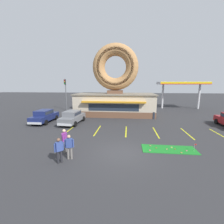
{
  "coord_description": "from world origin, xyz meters",
  "views": [
    {
      "loc": [
        0.38,
        -9.89,
        4.73
      ],
      "look_at": [
        -1.24,
        5.0,
        2.0
      ],
      "focal_mm": 24.0,
      "sensor_mm": 36.0,
      "label": 1
    }
  ],
  "objects_px": {
    "pedestrian_hooded_kid": "(65,139)",
    "car_navy": "(44,116)",
    "trash_bin": "(153,115)",
    "putting_flag_pin": "(195,146)",
    "golf_ball": "(166,149)",
    "pedestrian_blue_sweater_man": "(59,149)",
    "traffic_light_pole": "(66,90)",
    "car_grey": "(72,117)",
    "pedestrian_leather_jacket_man": "(69,146)"
  },
  "relations": [
    {
      "from": "car_grey",
      "to": "trash_bin",
      "type": "xyz_separation_m",
      "value": [
        10.37,
        3.77,
        -0.37
      ]
    },
    {
      "from": "putting_flag_pin",
      "to": "trash_bin",
      "type": "xyz_separation_m",
      "value": [
        -1.25,
        10.44,
        0.06
      ]
    },
    {
      "from": "pedestrian_leather_jacket_man",
      "to": "pedestrian_hooded_kid",
      "type": "bearing_deg",
      "value": 127.66
    },
    {
      "from": "car_grey",
      "to": "pedestrian_hooded_kid",
      "type": "xyz_separation_m",
      "value": [
        2.38,
        -7.76,
        0.07
      ]
    },
    {
      "from": "golf_ball",
      "to": "putting_flag_pin",
      "type": "xyz_separation_m",
      "value": [
        1.95,
        -0.02,
        0.39
      ]
    },
    {
      "from": "trash_bin",
      "to": "putting_flag_pin",
      "type": "bearing_deg",
      "value": -83.19
    },
    {
      "from": "putting_flag_pin",
      "to": "pedestrian_blue_sweater_man",
      "type": "height_order",
      "value": "pedestrian_blue_sweater_man"
    },
    {
      "from": "traffic_light_pole",
      "to": "pedestrian_blue_sweater_man",
      "type": "bearing_deg",
      "value": -68.29
    },
    {
      "from": "car_navy",
      "to": "pedestrian_hooded_kid",
      "type": "height_order",
      "value": "pedestrian_hooded_kid"
    },
    {
      "from": "car_grey",
      "to": "car_navy",
      "type": "xyz_separation_m",
      "value": [
        -3.78,
        0.23,
        0.0
      ]
    },
    {
      "from": "pedestrian_blue_sweater_man",
      "to": "putting_flag_pin",
      "type": "bearing_deg",
      "value": 16.04
    },
    {
      "from": "pedestrian_blue_sweater_man",
      "to": "traffic_light_pole",
      "type": "distance_m",
      "value": 20.52
    },
    {
      "from": "pedestrian_hooded_kid",
      "to": "car_navy",
      "type": "bearing_deg",
      "value": 127.61
    },
    {
      "from": "putting_flag_pin",
      "to": "pedestrian_leather_jacket_man",
      "type": "height_order",
      "value": "pedestrian_leather_jacket_man"
    },
    {
      "from": "car_navy",
      "to": "trash_bin",
      "type": "bearing_deg",
      "value": 14.03
    },
    {
      "from": "golf_ball",
      "to": "pedestrian_leather_jacket_man",
      "type": "distance_m",
      "value": 6.92
    },
    {
      "from": "car_navy",
      "to": "golf_ball",
      "type": "bearing_deg",
      "value": -27.1
    },
    {
      "from": "putting_flag_pin",
      "to": "car_navy",
      "type": "xyz_separation_m",
      "value": [
        -15.4,
        6.9,
        0.43
      ]
    },
    {
      "from": "pedestrian_blue_sweater_man",
      "to": "pedestrian_leather_jacket_man",
      "type": "distance_m",
      "value": 0.69
    },
    {
      "from": "car_grey",
      "to": "car_navy",
      "type": "distance_m",
      "value": 3.79
    },
    {
      "from": "putting_flag_pin",
      "to": "golf_ball",
      "type": "bearing_deg",
      "value": 179.29
    },
    {
      "from": "golf_ball",
      "to": "pedestrian_hooded_kid",
      "type": "distance_m",
      "value": 7.42
    },
    {
      "from": "traffic_light_pole",
      "to": "pedestrian_leather_jacket_man",
      "type": "bearing_deg",
      "value": -66.58
    },
    {
      "from": "putting_flag_pin",
      "to": "pedestrian_leather_jacket_man",
      "type": "relative_size",
      "value": 0.34
    },
    {
      "from": "golf_ball",
      "to": "traffic_light_pole",
      "type": "distance_m",
      "value": 22.11
    },
    {
      "from": "pedestrian_hooded_kid",
      "to": "pedestrian_leather_jacket_man",
      "type": "distance_m",
      "value": 1.18
    },
    {
      "from": "car_navy",
      "to": "pedestrian_leather_jacket_man",
      "type": "height_order",
      "value": "pedestrian_leather_jacket_man"
    },
    {
      "from": "car_navy",
      "to": "pedestrian_blue_sweater_man",
      "type": "height_order",
      "value": "car_navy"
    },
    {
      "from": "pedestrian_hooded_kid",
      "to": "trash_bin",
      "type": "distance_m",
      "value": 14.04
    },
    {
      "from": "pedestrian_hooded_kid",
      "to": "pedestrian_leather_jacket_man",
      "type": "relative_size",
      "value": 1.04
    },
    {
      "from": "putting_flag_pin",
      "to": "car_navy",
      "type": "distance_m",
      "value": 16.88
    },
    {
      "from": "putting_flag_pin",
      "to": "pedestrian_hooded_kid",
      "type": "height_order",
      "value": "pedestrian_hooded_kid"
    },
    {
      "from": "pedestrian_hooded_kid",
      "to": "traffic_light_pole",
      "type": "height_order",
      "value": "traffic_light_pole"
    },
    {
      "from": "car_grey",
      "to": "trash_bin",
      "type": "distance_m",
      "value": 11.04
    },
    {
      "from": "pedestrian_blue_sweater_man",
      "to": "pedestrian_hooded_kid",
      "type": "relative_size",
      "value": 0.94
    },
    {
      "from": "pedestrian_blue_sweater_man",
      "to": "traffic_light_pole",
      "type": "xyz_separation_m",
      "value": [
        -7.52,
        18.88,
        2.84
      ]
    },
    {
      "from": "trash_bin",
      "to": "pedestrian_blue_sweater_man",
      "type": "bearing_deg",
      "value": -120.6
    },
    {
      "from": "car_grey",
      "to": "pedestrian_blue_sweater_man",
      "type": "bearing_deg",
      "value": -73.87
    },
    {
      "from": "car_navy",
      "to": "traffic_light_pole",
      "type": "bearing_deg",
      "value": 96.43
    },
    {
      "from": "car_navy",
      "to": "pedestrian_leather_jacket_man",
      "type": "distance_m",
      "value": 11.28
    },
    {
      "from": "car_grey",
      "to": "trash_bin",
      "type": "relative_size",
      "value": 4.77
    },
    {
      "from": "pedestrian_blue_sweater_man",
      "to": "traffic_light_pole",
      "type": "bearing_deg",
      "value": 111.71
    },
    {
      "from": "car_grey",
      "to": "pedestrian_leather_jacket_man",
      "type": "distance_m",
      "value": 9.24
    },
    {
      "from": "golf_ball",
      "to": "pedestrian_blue_sweater_man",
      "type": "height_order",
      "value": "pedestrian_blue_sweater_man"
    },
    {
      "from": "golf_ball",
      "to": "pedestrian_hooded_kid",
      "type": "bearing_deg",
      "value": -171.27
    },
    {
      "from": "golf_ball",
      "to": "car_navy",
      "type": "height_order",
      "value": "car_navy"
    },
    {
      "from": "traffic_light_pole",
      "to": "car_grey",
      "type": "bearing_deg",
      "value": -63.32
    },
    {
      "from": "car_grey",
      "to": "traffic_light_pole",
      "type": "distance_m",
      "value": 11.16
    },
    {
      "from": "trash_bin",
      "to": "pedestrian_leather_jacket_man",
      "type": "bearing_deg",
      "value": -120.22
    },
    {
      "from": "putting_flag_pin",
      "to": "trash_bin",
      "type": "distance_m",
      "value": 10.51
    }
  ]
}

